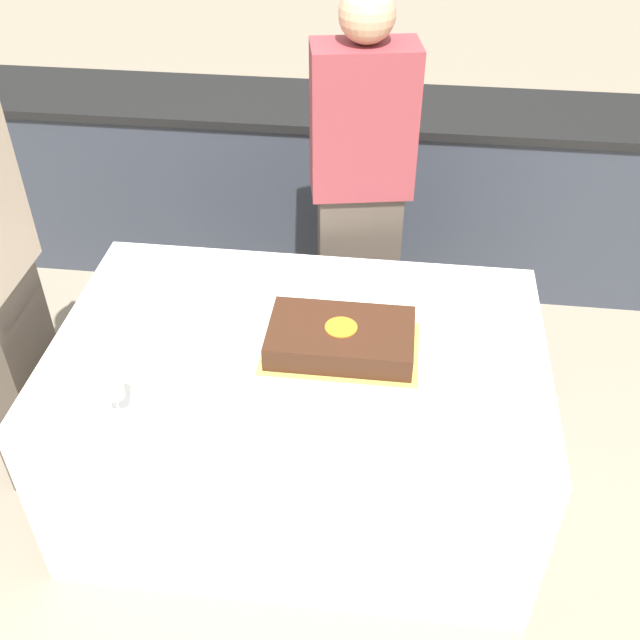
{
  "coord_description": "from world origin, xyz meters",
  "views": [
    {
      "loc": [
        0.3,
        -1.88,
        2.37
      ],
      "look_at": [
        0.07,
        0.0,
        0.85
      ],
      "focal_mm": 42.0,
      "sensor_mm": 36.0,
      "label": 1
    }
  ],
  "objects": [
    {
      "name": "person_cutting_cake",
      "position": [
        0.14,
        0.74,
        0.88
      ],
      "size": [
        0.42,
        0.27,
        1.69
      ],
      "rotation": [
        0.0,
        0.0,
        -2.95
      ],
      "color": "#4C4238",
      "rests_on": "ground_plane"
    },
    {
      "name": "dining_table",
      "position": [
        0.0,
        0.0,
        0.37
      ],
      "size": [
        1.64,
        1.04,
        0.75
      ],
      "color": "silver",
      "rests_on": "ground_plane"
    },
    {
      "name": "plate_stack",
      "position": [
        -0.49,
        -0.03,
        0.77
      ],
      "size": [
        0.2,
        0.2,
        0.05
      ],
      "color": "white",
      "rests_on": "dining_table"
    },
    {
      "name": "back_counter",
      "position": [
        0.0,
        1.59,
        0.46
      ],
      "size": [
        4.4,
        0.58,
        0.92
      ],
      "color": "#333842",
      "rests_on": "ground_plane"
    },
    {
      "name": "cake",
      "position": [
        0.14,
        -0.02,
        0.79
      ],
      "size": [
        0.51,
        0.32,
        0.09
      ],
      "color": "gold",
      "rests_on": "dining_table"
    },
    {
      "name": "side_plate_near_cake",
      "position": [
        0.23,
        0.28,
        0.75
      ],
      "size": [
        0.2,
        0.2,
        0.0
      ],
      "color": "white",
      "rests_on": "dining_table"
    },
    {
      "name": "wine_glass",
      "position": [
        -0.49,
        -0.39,
        0.87
      ],
      "size": [
        0.06,
        0.06,
        0.18
      ],
      "color": "white",
      "rests_on": "dining_table"
    },
    {
      "name": "ground_plane",
      "position": [
        0.0,
        0.0,
        0.0
      ],
      "size": [
        14.0,
        14.0,
        0.0
      ],
      "primitive_type": "plane",
      "color": "gray"
    },
    {
      "name": "utensil_pile",
      "position": [
        -0.04,
        -0.41,
        0.76
      ],
      "size": [
        0.15,
        0.11,
        0.02
      ],
      "color": "white",
      "rests_on": "dining_table"
    }
  ]
}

